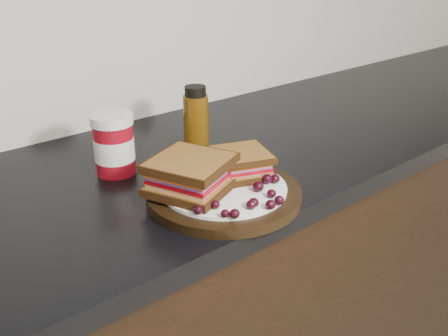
{
  "coord_description": "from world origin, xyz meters",
  "views": [
    {
      "loc": [
        -0.52,
        0.9,
        1.33
      ],
      "look_at": [
        -0.01,
        1.52,
        0.96
      ],
      "focal_mm": 40.0,
      "sensor_mm": 36.0,
      "label": 1
    }
  ],
  "objects_px": {
    "sandwich_left": "(191,175)",
    "condiment_jar": "(114,144)",
    "plate": "(224,194)",
    "oil_bottle": "(196,120)"
  },
  "relations": [
    {
      "from": "sandwich_left",
      "to": "condiment_jar",
      "type": "xyz_separation_m",
      "value": [
        -0.04,
        0.2,
        0.01
      ]
    },
    {
      "from": "plate",
      "to": "condiment_jar",
      "type": "distance_m",
      "value": 0.25
    },
    {
      "from": "condiment_jar",
      "to": "plate",
      "type": "bearing_deg",
      "value": -66.46
    },
    {
      "from": "plate",
      "to": "sandwich_left",
      "type": "bearing_deg",
      "value": 154.16
    },
    {
      "from": "sandwich_left",
      "to": "condiment_jar",
      "type": "relative_size",
      "value": 1.07
    },
    {
      "from": "condiment_jar",
      "to": "oil_bottle",
      "type": "height_order",
      "value": "oil_bottle"
    },
    {
      "from": "condiment_jar",
      "to": "oil_bottle",
      "type": "bearing_deg",
      "value": -6.2
    },
    {
      "from": "sandwich_left",
      "to": "oil_bottle",
      "type": "distance_m",
      "value": 0.23
    },
    {
      "from": "plate",
      "to": "oil_bottle",
      "type": "distance_m",
      "value": 0.23
    },
    {
      "from": "plate",
      "to": "condiment_jar",
      "type": "xyz_separation_m",
      "value": [
        -0.1,
        0.22,
        0.05
      ]
    }
  ]
}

